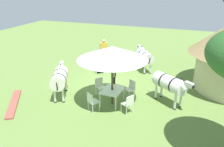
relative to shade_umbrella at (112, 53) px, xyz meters
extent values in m
plane|color=olive|center=(-2.00, -0.76, -2.55)|extent=(36.00, 36.00, 0.00)
cylinder|color=#464028|center=(0.00, 0.00, -1.42)|extent=(0.10, 0.10, 2.25)
cone|color=silver|center=(0.00, 0.00, 0.01)|extent=(3.21, 3.21, 0.60)
cube|color=silver|center=(0.00, 0.00, -1.83)|extent=(1.24, 0.94, 0.04)
cylinder|color=silver|center=(-0.53, 0.41, -2.20)|extent=(0.06, 0.06, 0.70)
cylinder|color=silver|center=(0.56, 0.37, -2.20)|extent=(0.06, 0.06, 0.70)
cylinder|color=silver|center=(-0.56, -0.37, -2.20)|extent=(0.06, 0.06, 0.70)
cylinder|color=silver|center=(0.53, -0.41, -2.20)|extent=(0.06, 0.06, 0.70)
cube|color=white|center=(-0.62, -0.86, -2.10)|extent=(0.60, 0.60, 0.04)
cube|color=white|center=(-0.73, -1.01, -1.88)|extent=(0.38, 0.29, 0.45)
cylinder|color=white|center=(-0.66, -0.60, -2.33)|extent=(0.04, 0.04, 0.45)
cylinder|color=white|center=(-0.36, -0.82, -2.33)|extent=(0.04, 0.04, 0.45)
cylinder|color=white|center=(-0.88, -0.89, -2.33)|extent=(0.04, 0.04, 0.45)
cylinder|color=white|center=(-0.57, -1.11, -2.33)|extent=(0.04, 0.04, 0.45)
cube|color=silver|center=(0.89, -0.57, -2.10)|extent=(0.59, 0.60, 0.04)
cube|color=silver|center=(1.05, -0.67, -1.88)|extent=(0.27, 0.39, 0.45)
cylinder|color=silver|center=(0.63, -0.63, -2.33)|extent=(0.04, 0.04, 0.45)
cylinder|color=silver|center=(0.84, -0.31, -2.33)|extent=(0.04, 0.04, 0.45)
cylinder|color=silver|center=(0.94, -0.83, -2.33)|extent=(0.04, 0.04, 0.45)
cylinder|color=silver|center=(1.14, -0.51, -2.33)|extent=(0.04, 0.04, 0.45)
cube|color=silver|center=(0.54, 0.90, -2.10)|extent=(0.59, 0.59, 0.04)
cube|color=silver|center=(0.64, 1.07, -1.88)|extent=(0.40, 0.26, 0.45)
cylinder|color=silver|center=(0.61, 0.65, -2.33)|extent=(0.04, 0.04, 0.45)
cylinder|color=silver|center=(0.29, 0.85, -2.33)|extent=(0.04, 0.04, 0.45)
cylinder|color=silver|center=(0.80, 0.96, -2.33)|extent=(0.04, 0.04, 0.45)
cylinder|color=silver|center=(0.47, 1.16, -2.33)|extent=(0.04, 0.04, 0.45)
cube|color=silver|center=(-0.87, 0.59, -2.10)|extent=(0.59, 0.60, 0.04)
cube|color=silver|center=(-1.03, 0.70, -1.88)|extent=(0.28, 0.39, 0.45)
cylinder|color=silver|center=(-0.62, 0.65, -2.33)|extent=(0.04, 0.04, 0.45)
cylinder|color=silver|center=(-0.83, 0.33, -2.33)|extent=(0.04, 0.04, 0.45)
cylinder|color=silver|center=(-0.92, 0.85, -2.33)|extent=(0.04, 0.04, 0.45)
cylinder|color=silver|center=(-1.13, 0.53, -2.33)|extent=(0.04, 0.04, 0.45)
cylinder|color=#211F2A|center=(-1.43, -0.42, -2.15)|extent=(0.12, 0.12, 0.79)
cylinder|color=#211F2A|center=(-1.57, -0.46, -2.15)|extent=(0.12, 0.12, 0.79)
cube|color=#3F8468|center=(-1.50, -0.44, -1.47)|extent=(0.47, 0.31, 0.56)
cylinder|color=beige|center=(-1.26, -0.37, -1.46)|extent=(0.08, 0.08, 0.53)
cylinder|color=beige|center=(-1.73, -0.51, -1.46)|extent=(0.08, 0.08, 0.53)
sphere|color=beige|center=(-1.50, -0.44, -1.07)|extent=(0.22, 0.22, 0.22)
cylinder|color=black|center=(-5.51, -2.60, -2.12)|extent=(0.13, 0.13, 0.86)
cylinder|color=black|center=(-5.43, -2.73, -2.12)|extent=(0.13, 0.13, 0.86)
cube|color=gold|center=(-5.47, -2.67, -1.39)|extent=(0.42, 0.51, 0.61)
cylinder|color=beige|center=(-5.60, -2.44, -1.37)|extent=(0.09, 0.09, 0.57)
cylinder|color=beige|center=(-5.34, -2.89, -1.37)|extent=(0.09, 0.09, 0.57)
sphere|color=beige|center=(-5.47, -2.67, -0.95)|extent=(0.23, 0.23, 0.23)
cube|color=#278C6A|center=(-3.51, -2.21, -2.33)|extent=(0.76, 0.75, 0.03)
cube|color=white|center=(-3.72, -2.40, -2.09)|extent=(0.71, 0.72, 0.39)
cube|color=silver|center=(-3.73, -2.06, -2.44)|extent=(0.48, 0.43, 0.22)
cube|color=silver|center=(-3.38, -2.45, -2.44)|extent=(0.48, 0.43, 0.22)
cylinder|color=silver|center=(-1.00, 2.50, -1.49)|extent=(1.53, 1.73, 0.69)
cylinder|color=black|center=(-1.19, 2.23, -1.49)|extent=(0.62, 0.48, 0.71)
cylinder|color=black|center=(-0.82, 2.74, -1.49)|extent=(0.62, 0.48, 0.71)
cylinder|color=silver|center=(-0.51, 3.16, -1.31)|extent=(0.58, 0.63, 0.51)
cube|color=silver|center=(-0.35, 3.39, -1.15)|extent=(0.38, 0.43, 0.20)
cube|color=black|center=(-0.24, 3.53, -1.18)|extent=(0.17, 0.17, 0.12)
cube|color=black|center=(-0.51, 3.16, -1.11)|extent=(0.25, 0.32, 0.28)
cylinder|color=silver|center=(-0.78, 3.12, -2.15)|extent=(0.11, 0.11, 0.80)
cylinder|color=black|center=(-0.78, 3.12, -2.52)|extent=(0.13, 0.13, 0.06)
cylinder|color=silver|center=(-0.47, 2.89, -2.15)|extent=(0.11, 0.11, 0.80)
cylinder|color=black|center=(-0.47, 2.89, -2.52)|extent=(0.13, 0.13, 0.06)
cylinder|color=silver|center=(-1.52, 2.11, -2.15)|extent=(0.11, 0.11, 0.80)
cylinder|color=black|center=(-1.52, 2.11, -2.52)|extent=(0.13, 0.13, 0.06)
cylinder|color=silver|center=(-1.21, 1.88, -2.15)|extent=(0.11, 0.11, 0.80)
cylinder|color=black|center=(-1.21, 1.88, -2.52)|extent=(0.13, 0.13, 0.06)
cylinder|color=black|center=(-1.51, 1.80, -1.59)|extent=(0.18, 0.22, 0.53)
cylinder|color=silver|center=(0.23, -2.73, -1.52)|extent=(1.84, 1.36, 0.72)
cylinder|color=black|center=(0.53, -2.59, -1.52)|extent=(0.38, 0.70, 0.73)
cylinder|color=black|center=(-0.05, -2.86, -1.52)|extent=(0.38, 0.70, 0.73)
cylinder|color=silver|center=(-0.54, -3.08, -1.34)|extent=(0.64, 0.53, 0.52)
cube|color=silver|center=(-0.79, -3.20, -1.18)|extent=(0.44, 0.33, 0.20)
cube|color=black|center=(-0.96, -3.28, -1.21)|extent=(0.16, 0.16, 0.12)
cube|color=black|center=(-0.54, -3.08, -1.14)|extent=(0.35, 0.19, 0.28)
cylinder|color=silver|center=(-0.27, -3.18, -2.17)|extent=(0.11, 0.11, 0.77)
cylinder|color=black|center=(-0.27, -3.18, -2.52)|extent=(0.13, 0.13, 0.06)
cylinder|color=silver|center=(-0.44, -2.82, -2.17)|extent=(0.11, 0.11, 0.77)
cylinder|color=black|center=(-0.44, -2.82, -2.52)|extent=(0.13, 0.13, 0.06)
cylinder|color=silver|center=(0.89, -2.64, -2.17)|extent=(0.11, 0.11, 0.77)
cylinder|color=black|center=(0.89, -2.64, -2.52)|extent=(0.13, 0.13, 0.06)
cylinder|color=silver|center=(0.73, -2.28, -2.17)|extent=(0.11, 0.11, 0.77)
cylinder|color=black|center=(0.73, -2.28, -2.52)|extent=(0.13, 0.13, 0.06)
cylinder|color=black|center=(1.04, -2.35, -1.62)|extent=(0.23, 0.14, 0.53)
cylinder|color=silver|center=(-4.86, 0.45, -1.54)|extent=(1.67, 1.45, 0.71)
cylinder|color=black|center=(-4.60, 0.62, -1.54)|extent=(0.47, 0.65, 0.72)
cylinder|color=black|center=(-5.09, 0.29, -1.54)|extent=(0.47, 0.65, 0.72)
cylinder|color=silver|center=(-5.50, 0.02, -1.36)|extent=(0.64, 0.57, 0.52)
cube|color=silver|center=(-5.73, -0.14, -1.20)|extent=(0.43, 0.37, 0.20)
cube|color=black|center=(-5.88, -0.24, -1.23)|extent=(0.17, 0.17, 0.12)
cube|color=black|center=(-5.50, 0.02, -1.16)|extent=(0.33, 0.24, 0.28)
cylinder|color=silver|center=(-5.23, -0.04, -2.18)|extent=(0.11, 0.11, 0.74)
cylinder|color=black|center=(-5.23, -0.04, -2.52)|extent=(0.13, 0.13, 0.06)
cylinder|color=silver|center=(-5.45, 0.28, -2.18)|extent=(0.11, 0.11, 0.74)
cylinder|color=black|center=(-5.45, 0.28, -2.52)|extent=(0.13, 0.13, 0.06)
cylinder|color=silver|center=(-4.26, 0.61, -2.18)|extent=(0.11, 0.11, 0.74)
cylinder|color=black|center=(-4.26, 0.61, -2.52)|extent=(0.13, 0.13, 0.06)
cylinder|color=silver|center=(-4.48, 0.94, -2.18)|extent=(0.11, 0.11, 0.74)
cylinder|color=black|center=(-4.48, 0.94, -2.52)|extent=(0.13, 0.13, 0.06)
cylinder|color=black|center=(-4.18, 0.90, -1.64)|extent=(0.22, 0.17, 0.53)
cube|color=#9B4A3F|center=(1.73, -4.44, -2.51)|extent=(2.52, 1.86, 0.08)
camera|label=1|loc=(9.11, 3.37, 2.96)|focal=36.55mm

